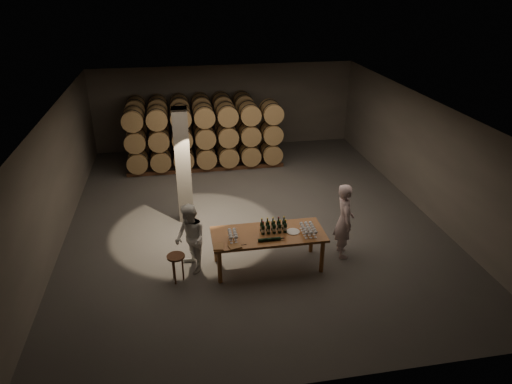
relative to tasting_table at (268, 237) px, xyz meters
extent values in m
plane|color=#565350|center=(0.00, 2.50, -0.80)|extent=(12.00, 12.00, 0.00)
plane|color=#605E59|center=(0.00, 2.50, 2.40)|extent=(12.00, 12.00, 0.00)
plane|color=#615B53|center=(0.00, 8.50, 0.80)|extent=(10.00, 0.00, 10.00)
plane|color=#615B53|center=(0.00, -3.50, 0.80)|extent=(10.00, 0.00, 10.00)
plane|color=#615B53|center=(-5.00, 2.50, 0.80)|extent=(0.00, 12.00, 12.00)
plane|color=#615B53|center=(5.00, 2.50, 0.80)|extent=(0.00, 12.00, 12.00)
cube|color=gray|center=(-1.80, 2.70, 0.80)|extent=(0.40, 0.40, 3.20)
cylinder|color=brown|center=(-1.18, -0.43, -0.38)|extent=(0.10, 0.10, 0.84)
cylinder|color=brown|center=(1.18, -0.43, -0.38)|extent=(0.10, 0.10, 0.84)
cylinder|color=brown|center=(-1.18, 0.43, -0.38)|extent=(0.10, 0.10, 0.84)
cylinder|color=brown|center=(1.18, 0.43, -0.38)|extent=(0.10, 0.10, 0.84)
cube|color=brown|center=(0.00, 0.00, 0.07)|extent=(2.60, 1.10, 0.06)
cube|color=#522F1C|center=(-1.35, 7.40, -0.74)|extent=(4.70, 0.10, 0.12)
cube|color=#522F1C|center=(-1.35, 8.00, -0.74)|extent=(4.70, 0.10, 0.12)
cylinder|color=#AA844D|center=(-3.30, 7.70, -0.33)|extent=(0.70, 0.95, 0.70)
cylinder|color=black|center=(-3.30, 7.44, -0.33)|extent=(0.73, 0.04, 0.73)
cylinder|color=black|center=(-3.30, 7.96, -0.33)|extent=(0.73, 0.04, 0.73)
cylinder|color=#AA844D|center=(-2.52, 7.70, -0.33)|extent=(0.70, 0.95, 0.70)
cylinder|color=black|center=(-2.52, 7.44, -0.33)|extent=(0.73, 0.04, 0.73)
cylinder|color=black|center=(-2.52, 7.96, -0.33)|extent=(0.73, 0.04, 0.73)
cylinder|color=#AA844D|center=(-1.74, 7.70, -0.33)|extent=(0.70, 0.95, 0.70)
cylinder|color=black|center=(-1.74, 7.44, -0.33)|extent=(0.73, 0.04, 0.73)
cylinder|color=black|center=(-1.74, 7.96, -0.33)|extent=(0.73, 0.04, 0.73)
cylinder|color=#AA844D|center=(-0.96, 7.70, -0.33)|extent=(0.70, 0.95, 0.70)
cylinder|color=black|center=(-0.96, 7.44, -0.33)|extent=(0.73, 0.04, 0.73)
cylinder|color=black|center=(-0.96, 7.96, -0.33)|extent=(0.73, 0.04, 0.73)
cylinder|color=#AA844D|center=(-0.18, 7.70, -0.33)|extent=(0.70, 0.95, 0.70)
cylinder|color=black|center=(-0.18, 7.44, -0.33)|extent=(0.73, 0.04, 0.73)
cylinder|color=black|center=(-0.18, 7.96, -0.33)|extent=(0.73, 0.04, 0.73)
cylinder|color=#AA844D|center=(0.60, 7.70, -0.33)|extent=(0.70, 0.95, 0.70)
cylinder|color=black|center=(0.60, 7.44, -0.33)|extent=(0.73, 0.04, 0.73)
cylinder|color=black|center=(0.60, 7.96, -0.33)|extent=(0.73, 0.04, 0.73)
cylinder|color=#AA844D|center=(-3.30, 7.70, 0.41)|extent=(0.70, 0.95, 0.70)
cylinder|color=black|center=(-3.30, 7.44, 0.41)|extent=(0.73, 0.04, 0.73)
cylinder|color=black|center=(-3.30, 7.96, 0.41)|extent=(0.73, 0.04, 0.73)
cylinder|color=#AA844D|center=(-2.52, 7.70, 0.41)|extent=(0.70, 0.95, 0.70)
cylinder|color=black|center=(-2.52, 7.44, 0.41)|extent=(0.73, 0.04, 0.73)
cylinder|color=black|center=(-2.52, 7.96, 0.41)|extent=(0.73, 0.04, 0.73)
cylinder|color=#AA844D|center=(-1.74, 7.70, 0.41)|extent=(0.70, 0.95, 0.70)
cylinder|color=black|center=(-1.74, 7.44, 0.41)|extent=(0.73, 0.04, 0.73)
cylinder|color=black|center=(-1.74, 7.96, 0.41)|extent=(0.73, 0.04, 0.73)
cylinder|color=#AA844D|center=(-0.96, 7.70, 0.41)|extent=(0.70, 0.95, 0.70)
cylinder|color=black|center=(-0.96, 7.44, 0.41)|extent=(0.73, 0.04, 0.73)
cylinder|color=black|center=(-0.96, 7.96, 0.41)|extent=(0.73, 0.04, 0.73)
cylinder|color=#AA844D|center=(-0.18, 7.70, 0.41)|extent=(0.70, 0.95, 0.70)
cylinder|color=black|center=(-0.18, 7.44, 0.41)|extent=(0.73, 0.04, 0.73)
cylinder|color=black|center=(-0.18, 7.96, 0.41)|extent=(0.73, 0.04, 0.73)
cylinder|color=#AA844D|center=(0.60, 7.70, 0.41)|extent=(0.70, 0.95, 0.70)
cylinder|color=black|center=(0.60, 7.44, 0.41)|extent=(0.73, 0.04, 0.73)
cylinder|color=black|center=(0.60, 7.96, 0.41)|extent=(0.73, 0.04, 0.73)
cylinder|color=#AA844D|center=(-3.30, 7.70, 1.15)|extent=(0.70, 0.95, 0.70)
cylinder|color=black|center=(-3.30, 7.44, 1.15)|extent=(0.73, 0.04, 0.73)
cylinder|color=black|center=(-3.30, 7.96, 1.15)|extent=(0.73, 0.04, 0.73)
cylinder|color=#AA844D|center=(-2.52, 7.70, 1.15)|extent=(0.70, 0.95, 0.70)
cylinder|color=black|center=(-2.52, 7.44, 1.15)|extent=(0.73, 0.04, 0.73)
cylinder|color=black|center=(-2.52, 7.96, 1.15)|extent=(0.73, 0.04, 0.73)
cylinder|color=#AA844D|center=(-1.74, 7.70, 1.15)|extent=(0.70, 0.95, 0.70)
cylinder|color=black|center=(-1.74, 7.44, 1.15)|extent=(0.73, 0.04, 0.73)
cylinder|color=black|center=(-1.74, 7.96, 1.15)|extent=(0.73, 0.04, 0.73)
cylinder|color=#AA844D|center=(-0.96, 7.70, 1.15)|extent=(0.70, 0.95, 0.70)
cylinder|color=black|center=(-0.96, 7.44, 1.15)|extent=(0.73, 0.04, 0.73)
cylinder|color=black|center=(-0.96, 7.96, 1.15)|extent=(0.73, 0.04, 0.73)
cylinder|color=#AA844D|center=(-0.18, 7.70, 1.15)|extent=(0.70, 0.95, 0.70)
cylinder|color=black|center=(-0.18, 7.44, 1.15)|extent=(0.73, 0.04, 0.73)
cylinder|color=black|center=(-0.18, 7.96, 1.15)|extent=(0.73, 0.04, 0.73)
cylinder|color=#AA844D|center=(0.60, 7.70, 1.15)|extent=(0.70, 0.95, 0.70)
cylinder|color=black|center=(0.60, 7.44, 1.15)|extent=(0.73, 0.04, 0.73)
cylinder|color=black|center=(0.60, 7.96, 1.15)|extent=(0.73, 0.04, 0.73)
cube|color=#522F1C|center=(-0.96, 6.00, -0.74)|extent=(5.48, 0.10, 0.12)
cube|color=#522F1C|center=(-0.96, 6.60, -0.74)|extent=(5.48, 0.10, 0.12)
cylinder|color=#AA844D|center=(-3.30, 6.30, -0.33)|extent=(0.70, 0.95, 0.70)
cylinder|color=black|center=(-3.30, 6.04, -0.33)|extent=(0.73, 0.04, 0.73)
cylinder|color=black|center=(-3.30, 6.56, -0.33)|extent=(0.73, 0.04, 0.73)
cylinder|color=#AA844D|center=(-2.52, 6.30, -0.33)|extent=(0.70, 0.95, 0.70)
cylinder|color=black|center=(-2.52, 6.04, -0.33)|extent=(0.73, 0.04, 0.73)
cylinder|color=black|center=(-2.52, 6.56, -0.33)|extent=(0.73, 0.04, 0.73)
cylinder|color=#AA844D|center=(-1.74, 6.30, -0.33)|extent=(0.70, 0.95, 0.70)
cylinder|color=black|center=(-1.74, 6.04, -0.33)|extent=(0.73, 0.04, 0.73)
cylinder|color=black|center=(-1.74, 6.56, -0.33)|extent=(0.73, 0.04, 0.73)
cylinder|color=#AA844D|center=(-0.96, 6.30, -0.33)|extent=(0.70, 0.95, 0.70)
cylinder|color=black|center=(-0.96, 6.04, -0.33)|extent=(0.73, 0.04, 0.73)
cylinder|color=black|center=(-0.96, 6.56, -0.33)|extent=(0.73, 0.04, 0.73)
cylinder|color=#AA844D|center=(-0.18, 6.30, -0.33)|extent=(0.70, 0.95, 0.70)
cylinder|color=black|center=(-0.18, 6.04, -0.33)|extent=(0.73, 0.04, 0.73)
cylinder|color=black|center=(-0.18, 6.56, -0.33)|extent=(0.73, 0.04, 0.73)
cylinder|color=#AA844D|center=(0.60, 6.30, -0.33)|extent=(0.70, 0.95, 0.70)
cylinder|color=black|center=(0.60, 6.04, -0.33)|extent=(0.73, 0.04, 0.73)
cylinder|color=black|center=(0.60, 6.56, -0.33)|extent=(0.73, 0.04, 0.73)
cylinder|color=#AA844D|center=(1.38, 6.30, -0.33)|extent=(0.70, 0.95, 0.70)
cylinder|color=black|center=(1.38, 6.04, -0.33)|extent=(0.73, 0.04, 0.73)
cylinder|color=black|center=(1.38, 6.56, -0.33)|extent=(0.73, 0.04, 0.73)
cylinder|color=#AA844D|center=(-3.30, 6.30, 0.41)|extent=(0.70, 0.95, 0.70)
cylinder|color=black|center=(-3.30, 6.04, 0.41)|extent=(0.73, 0.04, 0.73)
cylinder|color=black|center=(-3.30, 6.56, 0.41)|extent=(0.73, 0.04, 0.73)
cylinder|color=#AA844D|center=(-2.52, 6.30, 0.41)|extent=(0.70, 0.95, 0.70)
cylinder|color=black|center=(-2.52, 6.04, 0.41)|extent=(0.73, 0.04, 0.73)
cylinder|color=black|center=(-2.52, 6.56, 0.41)|extent=(0.73, 0.04, 0.73)
cylinder|color=#AA844D|center=(-1.74, 6.30, 0.41)|extent=(0.70, 0.95, 0.70)
cylinder|color=black|center=(-1.74, 6.04, 0.41)|extent=(0.73, 0.04, 0.73)
cylinder|color=black|center=(-1.74, 6.56, 0.41)|extent=(0.73, 0.04, 0.73)
cylinder|color=#AA844D|center=(-0.96, 6.30, 0.41)|extent=(0.70, 0.95, 0.70)
cylinder|color=black|center=(-0.96, 6.04, 0.41)|extent=(0.73, 0.04, 0.73)
cylinder|color=black|center=(-0.96, 6.56, 0.41)|extent=(0.73, 0.04, 0.73)
cylinder|color=#AA844D|center=(-0.18, 6.30, 0.41)|extent=(0.70, 0.95, 0.70)
cylinder|color=black|center=(-0.18, 6.04, 0.41)|extent=(0.73, 0.04, 0.73)
cylinder|color=black|center=(-0.18, 6.56, 0.41)|extent=(0.73, 0.04, 0.73)
cylinder|color=#AA844D|center=(0.60, 6.30, 0.41)|extent=(0.70, 0.95, 0.70)
cylinder|color=black|center=(0.60, 6.04, 0.41)|extent=(0.73, 0.04, 0.73)
cylinder|color=black|center=(0.60, 6.56, 0.41)|extent=(0.73, 0.04, 0.73)
cylinder|color=#AA844D|center=(1.38, 6.30, 0.41)|extent=(0.70, 0.95, 0.70)
cylinder|color=black|center=(1.38, 6.04, 0.41)|extent=(0.73, 0.04, 0.73)
cylinder|color=black|center=(1.38, 6.56, 0.41)|extent=(0.73, 0.04, 0.73)
cylinder|color=#AA844D|center=(-3.30, 6.30, 1.15)|extent=(0.70, 0.95, 0.70)
cylinder|color=black|center=(-3.30, 6.04, 1.15)|extent=(0.73, 0.04, 0.73)
cylinder|color=black|center=(-3.30, 6.56, 1.15)|extent=(0.73, 0.04, 0.73)
cylinder|color=#AA844D|center=(-2.52, 6.30, 1.15)|extent=(0.70, 0.95, 0.70)
cylinder|color=black|center=(-2.52, 6.04, 1.15)|extent=(0.73, 0.04, 0.73)
cylinder|color=black|center=(-2.52, 6.56, 1.15)|extent=(0.73, 0.04, 0.73)
cylinder|color=#AA844D|center=(-1.74, 6.30, 1.15)|extent=(0.70, 0.95, 0.70)
cylinder|color=black|center=(-1.74, 6.04, 1.15)|extent=(0.73, 0.04, 0.73)
cylinder|color=black|center=(-1.74, 6.56, 1.15)|extent=(0.73, 0.04, 0.73)
cylinder|color=#AA844D|center=(-0.96, 6.30, 1.15)|extent=(0.70, 0.95, 0.70)
cylinder|color=black|center=(-0.96, 6.04, 1.15)|extent=(0.73, 0.04, 0.73)
cylinder|color=black|center=(-0.96, 6.56, 1.15)|extent=(0.73, 0.04, 0.73)
cylinder|color=#AA844D|center=(-0.18, 6.30, 1.15)|extent=(0.70, 0.95, 0.70)
cylinder|color=black|center=(-0.18, 6.04, 1.15)|extent=(0.73, 0.04, 0.73)
cylinder|color=black|center=(-0.18, 6.56, 1.15)|extent=(0.73, 0.04, 0.73)
cylinder|color=#AA844D|center=(0.60, 6.30, 1.15)|extent=(0.70, 0.95, 0.70)
cylinder|color=black|center=(0.60, 6.04, 1.15)|extent=(0.73, 0.04, 0.73)
cylinder|color=black|center=(0.60, 6.56, 1.15)|extent=(0.73, 0.04, 0.73)
cylinder|color=#AA844D|center=(1.38, 6.30, 1.15)|extent=(0.70, 0.95, 0.70)
cylinder|color=black|center=(1.38, 6.04, 1.15)|extent=(0.73, 0.04, 0.73)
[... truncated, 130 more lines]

